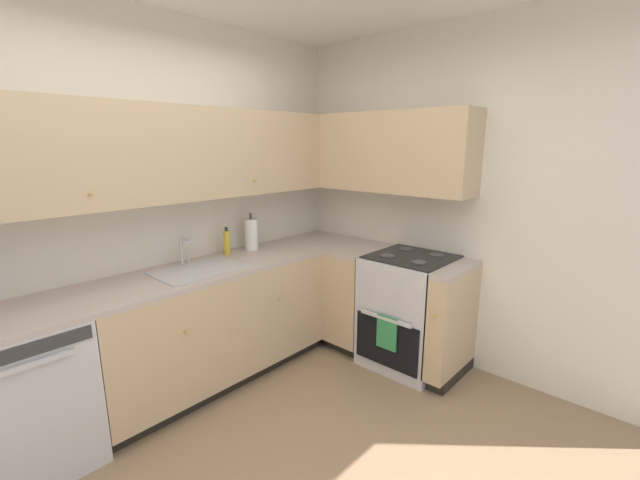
# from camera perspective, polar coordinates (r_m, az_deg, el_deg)

# --- Properties ---
(wall_back) EXTENTS (3.95, 0.05, 2.65)m
(wall_back) POSITION_cam_1_polar(r_m,az_deg,el_deg) (3.11, -25.50, 3.65)
(wall_back) COLOR silver
(wall_back) RESTS_ON ground_plane
(wall_right) EXTENTS (0.05, 3.16, 2.65)m
(wall_right) POSITION_cam_1_polar(r_m,az_deg,el_deg) (3.39, 19.43, 4.88)
(wall_right) COLOR silver
(wall_right) RESTS_ON ground_plane
(dishwasher) EXTENTS (0.60, 0.63, 0.86)m
(dishwasher) POSITION_cam_1_polar(r_m,az_deg,el_deg) (2.88, -35.61, -17.07)
(dishwasher) COLOR silver
(dishwasher) RESTS_ON ground_plane
(lower_cabinets_back) EXTENTS (1.78, 0.62, 0.86)m
(lower_cabinets_back) POSITION_cam_1_polar(r_m,az_deg,el_deg) (3.27, -14.54, -11.32)
(lower_cabinets_back) COLOR tan
(lower_cabinets_back) RESTS_ON ground_plane
(countertop_back) EXTENTS (2.98, 0.60, 0.03)m
(countertop_back) POSITION_cam_1_polar(r_m,az_deg,el_deg) (3.11, -15.02, -3.86)
(countertop_back) COLOR #B7A89E
(countertop_back) RESTS_ON lower_cabinets_back
(lower_cabinets_right) EXTENTS (0.62, 1.11, 0.86)m
(lower_cabinets_right) POSITION_cam_1_polar(r_m,az_deg,el_deg) (3.57, 8.86, -8.94)
(lower_cabinets_right) COLOR tan
(lower_cabinets_right) RESTS_ON ground_plane
(countertop_right) EXTENTS (0.60, 1.11, 0.03)m
(countertop_right) POSITION_cam_1_polar(r_m,az_deg,el_deg) (3.42, 9.09, -2.03)
(countertop_right) COLOR #B7A89E
(countertop_right) RESTS_ON lower_cabinets_right
(oven_range) EXTENTS (0.68, 0.62, 1.05)m
(oven_range) POSITION_cam_1_polar(r_m,az_deg,el_deg) (3.46, 12.23, -9.41)
(oven_range) COLOR silver
(oven_range) RESTS_ON ground_plane
(upper_cabinets_back) EXTENTS (2.66, 0.34, 0.63)m
(upper_cabinets_back) POSITION_cam_1_polar(r_m,az_deg,el_deg) (3.03, -20.01, 11.09)
(upper_cabinets_back) COLOR tan
(upper_cabinets_right) EXTENTS (0.32, 1.64, 0.63)m
(upper_cabinets_right) POSITION_cam_1_polar(r_m,az_deg,el_deg) (3.54, 7.90, 11.92)
(upper_cabinets_right) COLOR tan
(sink) EXTENTS (0.61, 0.40, 0.10)m
(sink) POSITION_cam_1_polar(r_m,az_deg,el_deg) (3.05, -16.22, -4.75)
(sink) COLOR #B7B7BC
(sink) RESTS_ON countertop_back
(faucet) EXTENTS (0.07, 0.16, 0.21)m
(faucet) POSITION_cam_1_polar(r_m,az_deg,el_deg) (3.18, -18.31, -1.06)
(faucet) COLOR silver
(faucet) RESTS_ON countertop_back
(soap_bottle) EXTENTS (0.05, 0.05, 0.22)m
(soap_bottle) POSITION_cam_1_polar(r_m,az_deg,el_deg) (3.38, -12.74, -0.32)
(soap_bottle) COLOR gold
(soap_bottle) RESTS_ON countertop_back
(paper_towel_roll) EXTENTS (0.11, 0.11, 0.32)m
(paper_towel_roll) POSITION_cam_1_polar(r_m,az_deg,el_deg) (3.49, -9.46, 0.78)
(paper_towel_roll) COLOR white
(paper_towel_roll) RESTS_ON countertop_back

